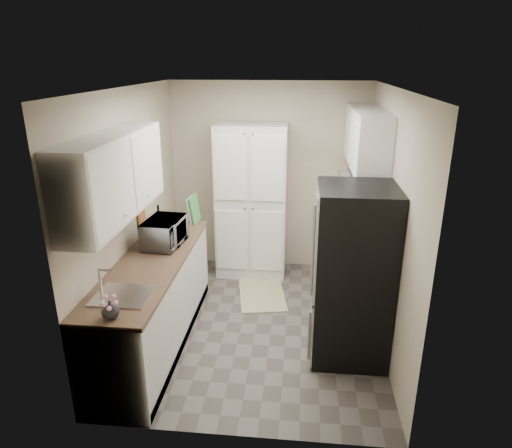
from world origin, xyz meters
name	(u,v)px	position (x,y,z in m)	size (l,w,h in m)	color
ground	(257,324)	(0.00, 0.00, 0.00)	(3.20, 3.20, 0.00)	#56514C
room_shell	(255,181)	(-0.02, -0.01, 1.63)	(2.64, 3.24, 2.52)	#BEB19A
pantry_cabinet	(252,202)	(-0.20, 1.32, 1.00)	(0.90, 0.55, 2.00)	silver
base_cabinet_left	(154,304)	(-0.99, -0.43, 0.44)	(0.60, 2.30, 0.88)	silver
countertop_left	(151,262)	(-0.99, -0.43, 0.90)	(0.63, 2.33, 0.04)	brown
base_cabinet_right	(342,248)	(0.99, 1.19, 0.44)	(0.60, 0.80, 0.88)	silver
countertop_right	(344,215)	(0.99, 1.19, 0.90)	(0.63, 0.83, 0.04)	brown
electric_range	(346,273)	(0.97, 0.39, 0.48)	(0.71, 0.78, 1.13)	#B7B7BC
refrigerator	(352,275)	(0.94, -0.41, 0.85)	(0.70, 0.72, 1.70)	#B7B7BC
microwave	(164,232)	(-0.96, -0.05, 1.06)	(0.51, 0.35, 0.28)	silver
wine_bottle	(159,219)	(-1.14, 0.35, 1.06)	(0.07, 0.07, 0.28)	black
flower_vase	(110,310)	(-0.95, -1.48, 0.99)	(0.13, 0.13, 0.14)	white
cutting_board	(195,209)	(-0.81, 0.70, 1.08)	(0.02, 0.26, 0.32)	green
toaster_oven	(347,207)	(1.01, 1.15, 1.01)	(0.26, 0.32, 0.19)	silver
fruit_basket	(347,196)	(1.00, 1.12, 1.16)	(0.26, 0.26, 0.11)	orange
kitchen_mat	(262,294)	(0.00, 0.66, 0.01)	(0.54, 0.86, 0.01)	tan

